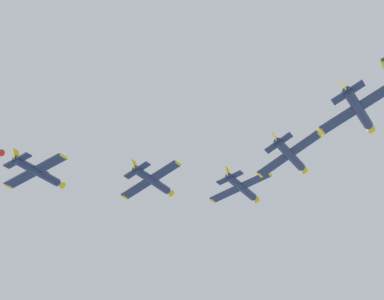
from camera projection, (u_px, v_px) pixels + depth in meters
airplane_lead at (242, 188)px, 101.53m from camera, size 9.29×10.35×3.30m
airplane_left_inner at (152, 181)px, 99.71m from camera, size 8.95×10.35×4.03m
airplane_right_inner at (290, 155)px, 91.00m from camera, size 8.71×10.35×4.61m
airplane_left_outer at (38, 172)px, 94.69m from camera, size 9.27×10.35×3.34m
airplane_right_outer at (358, 109)px, 77.85m from camera, size 8.89×10.35×4.20m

